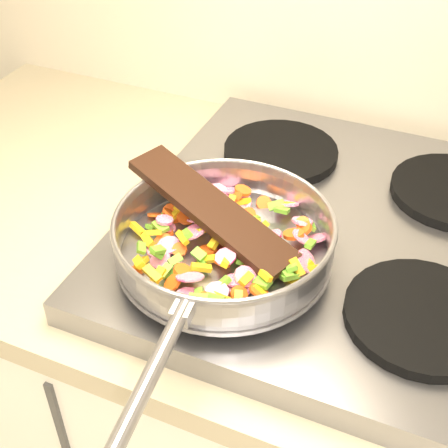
% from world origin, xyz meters
% --- Properties ---
extents(cooktop, '(0.60, 0.60, 0.04)m').
position_xyz_m(cooktop, '(-0.70, 1.67, 0.92)').
color(cooktop, '#939399').
rests_on(cooktop, counter_top).
extents(grate_fl, '(0.19, 0.19, 0.02)m').
position_xyz_m(grate_fl, '(-0.84, 1.52, 0.95)').
color(grate_fl, black).
rests_on(grate_fl, cooktop).
extents(grate_fr, '(0.19, 0.19, 0.02)m').
position_xyz_m(grate_fr, '(-0.56, 1.52, 0.95)').
color(grate_fr, black).
rests_on(grate_fr, cooktop).
extents(grate_bl, '(0.19, 0.19, 0.02)m').
position_xyz_m(grate_bl, '(-0.84, 1.81, 0.95)').
color(grate_bl, black).
rests_on(grate_bl, cooktop).
extents(saute_pan, '(0.33, 0.50, 0.06)m').
position_xyz_m(saute_pan, '(-0.82, 1.52, 0.99)').
color(saute_pan, '#9E9EA5').
rests_on(saute_pan, grate_fl).
extents(vegetable_heap, '(0.27, 0.27, 0.04)m').
position_xyz_m(vegetable_heap, '(-0.82, 1.53, 0.97)').
color(vegetable_heap, '#60A22A').
rests_on(vegetable_heap, saute_pan).
extents(wooden_spatula, '(0.27, 0.15, 0.06)m').
position_xyz_m(wooden_spatula, '(-0.85, 1.55, 1.00)').
color(wooden_spatula, black).
rests_on(wooden_spatula, saute_pan).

